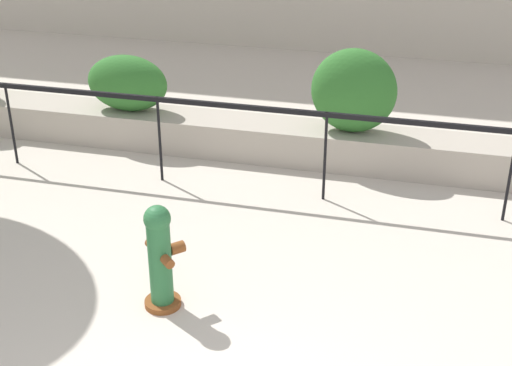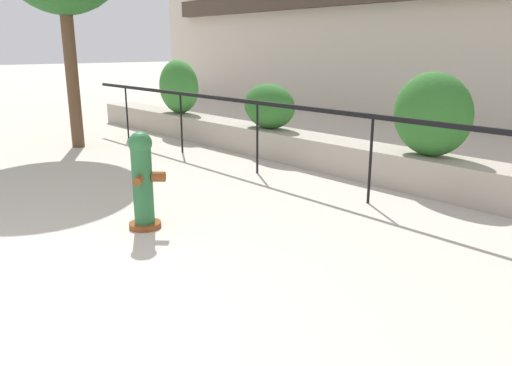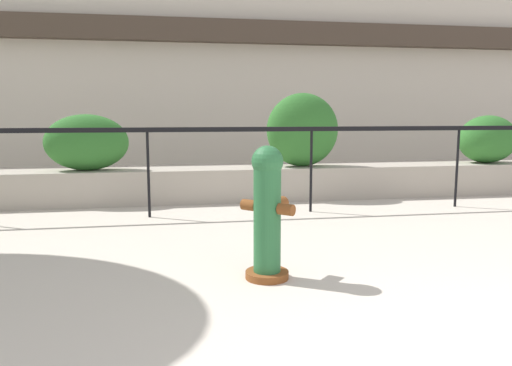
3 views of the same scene
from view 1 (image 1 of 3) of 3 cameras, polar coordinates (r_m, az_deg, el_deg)
The scene contains 5 objects.
planter_wall_low at distance 9.81m, azimuth 6.54°, elevation 2.89°, with size 18.00×0.70×0.50m, color #ADA393.
fence_railing_segment at distance 8.51m, azimuth 5.67°, elevation 4.82°, with size 15.00×0.05×1.15m.
hedge_bush_1 at distance 10.41m, azimuth -10.26°, elevation 7.87°, with size 1.19×0.60×0.81m, color #2D6B28.
hedge_bush_2 at distance 9.50m, azimuth 7.83°, elevation 7.31°, with size 1.13×0.63×1.14m, color #2D6B28.
fire_hydrant at distance 6.74m, azimuth -7.67°, elevation -5.83°, with size 0.50×0.50×1.08m.
Camera 1 is at (1.19, -2.95, 4.09)m, focal length 50.00 mm.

